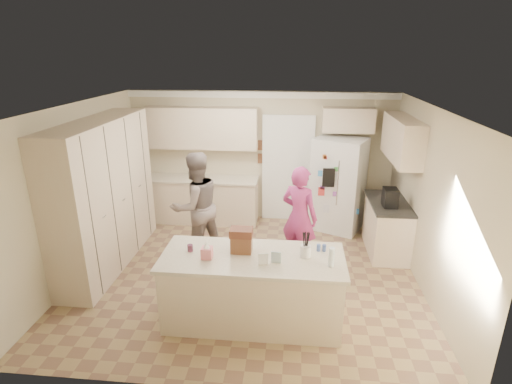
# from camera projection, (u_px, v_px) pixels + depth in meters

# --- Properties ---
(floor) EXTENTS (5.20, 4.60, 0.02)m
(floor) POSITION_uv_depth(u_px,v_px,m) (248.00, 274.00, 6.30)
(floor) COLOR #927A52
(floor) RESTS_ON ground
(ceiling) EXTENTS (5.20, 4.60, 0.02)m
(ceiling) POSITION_uv_depth(u_px,v_px,m) (246.00, 106.00, 5.42)
(ceiling) COLOR white
(ceiling) RESTS_ON wall_back
(wall_back) EXTENTS (5.20, 0.02, 2.60)m
(wall_back) POSITION_uv_depth(u_px,v_px,m) (261.00, 157.00, 8.03)
(wall_back) COLOR beige
(wall_back) RESTS_ON ground
(wall_front) EXTENTS (5.20, 0.02, 2.60)m
(wall_front) POSITION_uv_depth(u_px,v_px,m) (217.00, 283.00, 3.70)
(wall_front) COLOR beige
(wall_front) RESTS_ON ground
(wall_left) EXTENTS (0.02, 4.60, 2.60)m
(wall_left) POSITION_uv_depth(u_px,v_px,m) (78.00, 191.00, 6.11)
(wall_left) COLOR beige
(wall_left) RESTS_ON ground
(wall_right) EXTENTS (0.02, 4.60, 2.60)m
(wall_right) POSITION_uv_depth(u_px,v_px,m) (431.00, 203.00, 5.62)
(wall_right) COLOR beige
(wall_right) RESTS_ON ground
(crown_back) EXTENTS (5.20, 0.08, 0.12)m
(crown_back) POSITION_uv_depth(u_px,v_px,m) (261.00, 95.00, 7.57)
(crown_back) COLOR white
(crown_back) RESTS_ON wall_back
(pantry_bank) EXTENTS (0.60, 2.60, 2.35)m
(pantry_bank) POSITION_uv_depth(u_px,v_px,m) (104.00, 195.00, 6.31)
(pantry_bank) COLOR beige
(pantry_bank) RESTS_ON floor
(back_base_cab) EXTENTS (2.20, 0.60, 0.88)m
(back_base_cab) POSITION_uv_depth(u_px,v_px,m) (203.00, 200.00, 8.13)
(back_base_cab) COLOR beige
(back_base_cab) RESTS_ON floor
(back_countertop) EXTENTS (2.24, 0.63, 0.04)m
(back_countertop) POSITION_uv_depth(u_px,v_px,m) (202.00, 179.00, 7.97)
(back_countertop) COLOR silver
(back_countertop) RESTS_ON back_base_cab
(back_upper_cab) EXTENTS (2.20, 0.35, 0.80)m
(back_upper_cab) POSITION_uv_depth(u_px,v_px,m) (201.00, 128.00, 7.76)
(back_upper_cab) COLOR beige
(back_upper_cab) RESTS_ON wall_back
(doorway_opening) EXTENTS (0.90, 0.06, 2.10)m
(doorway_opening) POSITION_uv_depth(u_px,v_px,m) (288.00, 170.00, 8.03)
(doorway_opening) COLOR black
(doorway_opening) RESTS_ON floor
(doorway_casing) EXTENTS (1.02, 0.03, 2.22)m
(doorway_casing) POSITION_uv_depth(u_px,v_px,m) (288.00, 171.00, 8.00)
(doorway_casing) COLOR white
(doorway_casing) RESTS_ON floor
(wall_frame_upper) EXTENTS (0.15, 0.02, 0.20)m
(wall_frame_upper) POSITION_uv_depth(u_px,v_px,m) (262.00, 145.00, 7.90)
(wall_frame_upper) COLOR brown
(wall_frame_upper) RESTS_ON wall_back
(wall_frame_lower) EXTENTS (0.15, 0.02, 0.20)m
(wall_frame_lower) POSITION_uv_depth(u_px,v_px,m) (261.00, 158.00, 8.00)
(wall_frame_lower) COLOR brown
(wall_frame_lower) RESTS_ON wall_back
(refrigerator) EXTENTS (1.11, 1.01, 1.80)m
(refrigerator) POSITION_uv_depth(u_px,v_px,m) (338.00, 185.00, 7.63)
(refrigerator) COLOR white
(refrigerator) RESTS_ON floor
(fridge_seam) EXTENTS (0.02, 0.02, 1.78)m
(fridge_seam) POSITION_uv_depth(u_px,v_px,m) (340.00, 191.00, 7.30)
(fridge_seam) COLOR gray
(fridge_seam) RESTS_ON refrigerator
(fridge_dispenser) EXTENTS (0.22, 0.03, 0.35)m
(fridge_dispenser) POSITION_uv_depth(u_px,v_px,m) (329.00, 178.00, 7.22)
(fridge_dispenser) COLOR black
(fridge_dispenser) RESTS_ON refrigerator
(fridge_handle_l) EXTENTS (0.02, 0.02, 0.85)m
(fridge_handle_l) POSITION_uv_depth(u_px,v_px,m) (338.00, 183.00, 7.24)
(fridge_handle_l) COLOR silver
(fridge_handle_l) RESTS_ON refrigerator
(fridge_handle_r) EXTENTS (0.02, 0.02, 0.85)m
(fridge_handle_r) POSITION_uv_depth(u_px,v_px,m) (343.00, 183.00, 7.23)
(fridge_handle_r) COLOR silver
(fridge_handle_r) RESTS_ON refrigerator
(over_fridge_cab) EXTENTS (0.95, 0.35, 0.45)m
(over_fridge_cab) POSITION_uv_depth(u_px,v_px,m) (348.00, 120.00, 7.43)
(over_fridge_cab) COLOR beige
(over_fridge_cab) RESTS_ON wall_back
(right_base_cab) EXTENTS (0.60, 1.20, 0.88)m
(right_base_cab) POSITION_uv_depth(u_px,v_px,m) (387.00, 228.00, 6.88)
(right_base_cab) COLOR beige
(right_base_cab) RESTS_ON floor
(right_countertop) EXTENTS (0.63, 1.24, 0.04)m
(right_countertop) POSITION_uv_depth(u_px,v_px,m) (389.00, 203.00, 6.72)
(right_countertop) COLOR #2D2B28
(right_countertop) RESTS_ON right_base_cab
(right_upper_cab) EXTENTS (0.35, 1.50, 0.70)m
(right_upper_cab) POSITION_uv_depth(u_px,v_px,m) (402.00, 139.00, 6.54)
(right_upper_cab) COLOR beige
(right_upper_cab) RESTS_ON wall_right
(coffee_maker) EXTENTS (0.22, 0.28, 0.30)m
(coffee_maker) POSITION_uv_depth(u_px,v_px,m) (390.00, 198.00, 6.48)
(coffee_maker) COLOR black
(coffee_maker) RESTS_ON right_countertop
(island_base) EXTENTS (2.20, 0.90, 0.88)m
(island_base) POSITION_uv_depth(u_px,v_px,m) (253.00, 290.00, 5.10)
(island_base) COLOR beige
(island_base) RESTS_ON floor
(island_top) EXTENTS (2.28, 0.96, 0.05)m
(island_top) POSITION_uv_depth(u_px,v_px,m) (252.00, 258.00, 4.95)
(island_top) COLOR silver
(island_top) RESTS_ON island_base
(utensil_crock) EXTENTS (0.13, 0.13, 0.15)m
(utensil_crock) POSITION_uv_depth(u_px,v_px,m) (305.00, 251.00, 4.90)
(utensil_crock) COLOR white
(utensil_crock) RESTS_ON island_top
(tissue_box) EXTENTS (0.13, 0.13, 0.14)m
(tissue_box) POSITION_uv_depth(u_px,v_px,m) (207.00, 253.00, 4.87)
(tissue_box) COLOR pink
(tissue_box) RESTS_ON island_top
(tissue_plume) EXTENTS (0.08, 0.08, 0.08)m
(tissue_plume) POSITION_uv_depth(u_px,v_px,m) (207.00, 245.00, 4.84)
(tissue_plume) COLOR white
(tissue_plume) RESTS_ON tissue_box
(dollhouse_body) EXTENTS (0.26, 0.18, 0.22)m
(dollhouse_body) POSITION_uv_depth(u_px,v_px,m) (241.00, 244.00, 5.01)
(dollhouse_body) COLOR brown
(dollhouse_body) RESTS_ON island_top
(dollhouse_roof) EXTENTS (0.28, 0.20, 0.10)m
(dollhouse_roof) POSITION_uv_depth(u_px,v_px,m) (241.00, 232.00, 4.96)
(dollhouse_roof) COLOR #592D1E
(dollhouse_roof) RESTS_ON dollhouse_body
(jam_jar) EXTENTS (0.07, 0.07, 0.09)m
(jam_jar) POSITION_uv_depth(u_px,v_px,m) (190.00, 248.00, 5.05)
(jam_jar) COLOR #59263F
(jam_jar) RESTS_ON island_top
(greeting_card_a) EXTENTS (0.12, 0.06, 0.16)m
(greeting_card_a) POSITION_uv_depth(u_px,v_px,m) (263.00, 259.00, 4.71)
(greeting_card_a) COLOR white
(greeting_card_a) RESTS_ON island_top
(greeting_card_b) EXTENTS (0.12, 0.05, 0.16)m
(greeting_card_b) POSITION_uv_depth(u_px,v_px,m) (276.00, 257.00, 4.74)
(greeting_card_b) COLOR silver
(greeting_card_b) RESTS_ON island_top
(water_bottle) EXTENTS (0.07, 0.07, 0.24)m
(water_bottle) POSITION_uv_depth(u_px,v_px,m) (332.00, 257.00, 4.67)
(water_bottle) COLOR silver
(water_bottle) RESTS_ON island_top
(shaker_salt) EXTENTS (0.05, 0.05, 0.09)m
(shaker_salt) POSITION_uv_depth(u_px,v_px,m) (319.00, 248.00, 5.06)
(shaker_salt) COLOR #395093
(shaker_salt) RESTS_ON island_top
(shaker_pepper) EXTENTS (0.05, 0.05, 0.09)m
(shaker_pepper) POSITION_uv_depth(u_px,v_px,m) (324.00, 248.00, 5.05)
(shaker_pepper) COLOR #395093
(shaker_pepper) RESTS_ON island_top
(teen_boy) EXTENTS (1.12, 1.10, 1.82)m
(teen_boy) POSITION_uv_depth(u_px,v_px,m) (196.00, 206.00, 6.56)
(teen_boy) COLOR gray
(teen_boy) RESTS_ON floor
(teen_girl) EXTENTS (0.73, 0.64, 1.67)m
(teen_girl) POSITION_uv_depth(u_px,v_px,m) (299.00, 217.00, 6.32)
(teen_girl) COLOR #BF3789
(teen_girl) RESTS_ON floor
(fridge_magnets) EXTENTS (0.76, 0.02, 1.44)m
(fridge_magnets) POSITION_uv_depth(u_px,v_px,m) (340.00, 191.00, 7.29)
(fridge_magnets) COLOR tan
(fridge_magnets) RESTS_ON refrigerator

